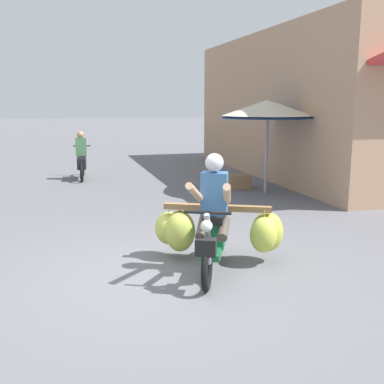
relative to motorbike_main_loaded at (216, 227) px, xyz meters
name	(u,v)px	position (x,y,z in m)	size (l,w,h in m)	color
ground_plane	(157,277)	(-0.88, -0.22, -0.53)	(120.00, 120.00, 0.00)	slate
motorbike_main_loaded	(216,227)	(0.00, 0.00, 0.00)	(1.78, 1.84, 1.58)	black
motorbike_distant_ahead_left	(82,160)	(-1.44, 7.80, 0.04)	(0.50, 1.62, 1.40)	black
shopfront_building	(314,106)	(5.64, 7.14, 1.57)	(4.04, 10.41, 4.20)	tan
market_umbrella_near_shop	(268,109)	(2.93, 4.66, 1.52)	(2.38, 2.38, 2.27)	#99999E
market_umbrella_further_along	(267,108)	(2.80, 4.46, 1.55)	(2.17, 2.17, 2.27)	#99999E
produce_crate	(239,182)	(2.42, 5.23, -0.35)	(0.56, 0.40, 0.36)	olive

